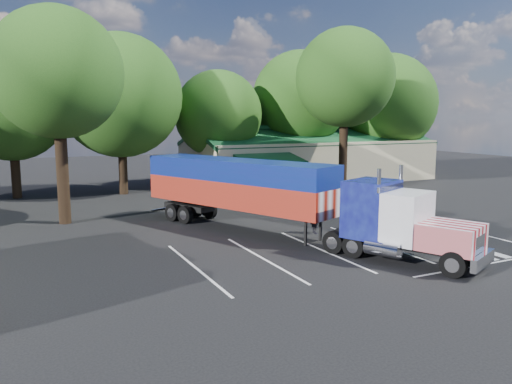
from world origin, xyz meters
name	(u,v)px	position (x,y,z in m)	size (l,w,h in m)	color
ground	(266,226)	(0.00, 0.00, 0.00)	(120.00, 120.00, 0.00)	black
event_hall	(307,158)	(13.74, 17.81, 2.21)	(24.20, 14.12, 5.55)	#BFAE8E
tree_row_b	(11,107)	(-13.00, 17.80, 7.13)	(8.40, 8.40, 11.35)	black
tree_row_c	(120,96)	(-5.00, 16.20, 8.04)	(10.00, 10.00, 13.05)	black
tree_row_d	(218,114)	(4.00, 17.50, 6.58)	(8.00, 8.00, 10.60)	black
tree_row_e	(300,99)	(13.00, 18.00, 8.09)	(9.60, 9.60, 12.90)	black
tree_row_f	(387,103)	(23.00, 16.80, 7.79)	(10.40, 10.40, 13.00)	black
tree_near_left	(57,73)	(-10.50, 6.00, 8.81)	(7.60, 7.60, 12.65)	black
tree_near_right	(345,78)	(11.50, 8.50, 9.46)	(8.00, 8.00, 13.50)	black
semi_truck	(273,192)	(-0.71, -2.21, 2.34)	(10.21, 19.03, 4.14)	black
woman	(315,217)	(1.60, -2.78, 0.92)	(0.67, 0.44, 1.83)	black
bicycle	(278,198)	(4.31, 6.50, 0.42)	(0.56, 1.61, 0.85)	black
silver_sedan	(318,182)	(10.37, 10.50, 0.76)	(1.62, 4.64, 1.53)	#ABADB3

